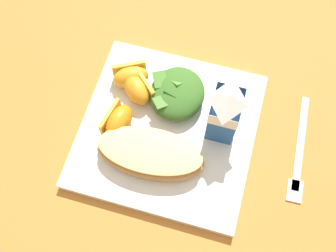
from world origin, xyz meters
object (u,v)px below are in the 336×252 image
at_px(white_plate, 168,130).
at_px(milk_carton, 225,111).
at_px(orange_wedge_front, 131,77).
at_px(green_salad_pile, 178,94).
at_px(metal_fork, 299,156).
at_px(orange_wedge_middle, 138,89).
at_px(cheesy_pizza_bread, 150,153).
at_px(orange_wedge_rear, 118,121).

distance_m(white_plate, milk_carton, 0.11).
bearing_deg(orange_wedge_front, green_salad_pile, 83.48).
bearing_deg(metal_fork, green_salad_pile, -100.43).
bearing_deg(milk_carton, metal_fork, 85.72).
relative_size(orange_wedge_middle, metal_fork, 0.36).
distance_m(white_plate, orange_wedge_middle, 0.09).
bearing_deg(green_salad_pile, metal_fork, 79.57).
bearing_deg(metal_fork, white_plate, -85.56).
distance_m(white_plate, green_salad_pile, 0.06).
bearing_deg(orange_wedge_middle, cheesy_pizza_bread, 27.33).
bearing_deg(cheesy_pizza_bread, milk_carton, 130.99).
bearing_deg(green_salad_pile, orange_wedge_middle, -82.06).
distance_m(white_plate, orange_wedge_rear, 0.08).
bearing_deg(orange_wedge_front, milk_carton, 76.70).
bearing_deg(white_plate, metal_fork, 94.44).
xyz_separation_m(orange_wedge_front, metal_fork, (0.05, 0.30, -0.03)).
height_order(cheesy_pizza_bread, orange_wedge_middle, orange_wedge_middle).
relative_size(milk_carton, orange_wedge_rear, 1.66).
relative_size(green_salad_pile, orange_wedge_middle, 1.46).
bearing_deg(green_salad_pile, cheesy_pizza_bread, -7.13).
relative_size(white_plate, green_salad_pile, 2.80).
distance_m(green_salad_pile, orange_wedge_rear, 0.11).
bearing_deg(white_plate, milk_carton, 108.03).
xyz_separation_m(white_plate, orange_wedge_rear, (0.02, -0.08, 0.03)).
height_order(white_plate, orange_wedge_rear, orange_wedge_rear).
distance_m(orange_wedge_middle, orange_wedge_rear, 0.07).
xyz_separation_m(green_salad_pile, orange_wedge_middle, (0.01, -0.07, -0.00)).
relative_size(white_plate, orange_wedge_front, 4.01).
distance_m(milk_carton, orange_wedge_rear, 0.17).
bearing_deg(metal_fork, orange_wedge_middle, -96.11).
height_order(green_salad_pile, metal_fork, green_salad_pile).
bearing_deg(orange_wedge_rear, orange_wedge_middle, 168.86).
xyz_separation_m(orange_wedge_front, orange_wedge_middle, (0.02, 0.02, 0.00)).
distance_m(green_salad_pile, metal_fork, 0.22).
xyz_separation_m(milk_carton, orange_wedge_middle, (-0.02, -0.15, -0.04)).
relative_size(orange_wedge_rear, metal_fork, 0.35).
relative_size(orange_wedge_middle, orange_wedge_rear, 1.03).
height_order(green_salad_pile, orange_wedge_rear, green_salad_pile).
bearing_deg(orange_wedge_middle, orange_wedge_front, -136.67).
bearing_deg(white_plate, green_salad_pile, 178.45).
height_order(white_plate, green_salad_pile, green_salad_pile).
xyz_separation_m(orange_wedge_rear, metal_fork, (-0.03, 0.29, -0.03)).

